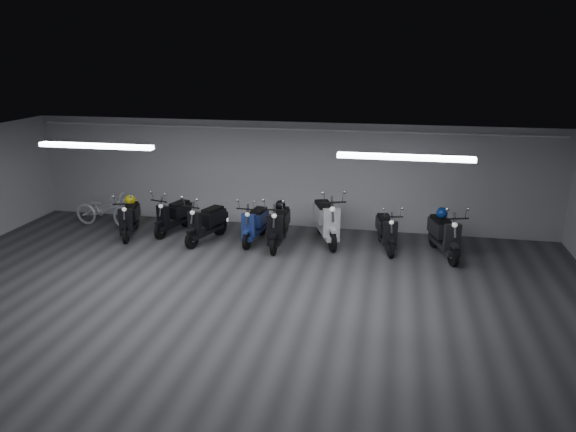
% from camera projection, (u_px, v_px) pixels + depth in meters
% --- Properties ---
extents(floor, '(14.00, 10.00, 0.01)m').
position_uv_depth(floor, '(230.00, 308.00, 9.88)').
color(floor, '#373739').
rests_on(floor, ground).
extents(ceiling, '(14.00, 10.00, 0.01)m').
position_uv_depth(ceiling, '(225.00, 158.00, 9.05)').
color(ceiling, gray).
rests_on(ceiling, ground).
extents(back_wall, '(14.00, 0.01, 2.80)m').
position_uv_depth(back_wall, '(285.00, 175.00, 14.16)').
color(back_wall, '#AFAFB2').
rests_on(back_wall, ground).
extents(front_wall, '(14.00, 0.01, 2.80)m').
position_uv_depth(front_wall, '(59.00, 417.00, 4.78)').
color(front_wall, '#AFAFB2').
rests_on(front_wall, ground).
extents(fluor_strip_left, '(2.40, 0.18, 0.08)m').
position_uv_depth(fluor_strip_left, '(96.00, 146.00, 10.58)').
color(fluor_strip_left, white).
rests_on(fluor_strip_left, ceiling).
extents(fluor_strip_right, '(2.40, 0.18, 0.08)m').
position_uv_depth(fluor_strip_right, '(405.00, 157.00, 9.44)').
color(fluor_strip_right, white).
rests_on(fluor_strip_right, ceiling).
extents(conduit, '(13.60, 0.05, 0.05)m').
position_uv_depth(conduit, '(284.00, 129.00, 13.72)').
color(conduit, white).
rests_on(conduit, back_wall).
extents(scooter_0, '(0.97, 1.74, 1.23)m').
position_uv_depth(scooter_0, '(129.00, 213.00, 13.54)').
color(scooter_0, black).
rests_on(scooter_0, floor).
extents(scooter_1, '(0.95, 1.73, 1.23)m').
position_uv_depth(scooter_1, '(173.00, 210.00, 13.78)').
color(scooter_1, black).
rests_on(scooter_1, floor).
extents(scooter_3, '(1.07, 1.82, 1.28)m').
position_uv_depth(scooter_3, '(206.00, 217.00, 13.13)').
color(scooter_3, black).
rests_on(scooter_3, floor).
extents(scooter_4, '(0.71, 1.70, 1.23)m').
position_uv_depth(scooter_4, '(255.00, 218.00, 13.11)').
color(scooter_4, navy).
rests_on(scooter_4, floor).
extents(scooter_5, '(0.64, 1.82, 1.35)m').
position_uv_depth(scooter_5, '(279.00, 219.00, 12.81)').
color(scooter_5, black).
rests_on(scooter_5, floor).
extents(scooter_6, '(1.32, 2.10, 1.49)m').
position_uv_depth(scooter_6, '(327.00, 213.00, 13.05)').
color(scooter_6, silver).
rests_on(scooter_6, floor).
extents(scooter_8, '(0.89, 1.69, 1.20)m').
position_uv_depth(scooter_8, '(387.00, 225.00, 12.62)').
color(scooter_8, black).
rests_on(scooter_8, floor).
extents(scooter_9, '(1.09, 1.91, 1.35)m').
position_uv_depth(scooter_9, '(445.00, 228.00, 12.17)').
color(scooter_9, black).
rests_on(scooter_9, floor).
extents(bicycle, '(1.78, 0.76, 1.12)m').
position_uv_depth(bicycle, '(104.00, 206.00, 14.31)').
color(bicycle, white).
rests_on(bicycle, floor).
extents(helmet_0, '(0.27, 0.27, 0.27)m').
position_uv_depth(helmet_0, '(130.00, 200.00, 13.68)').
color(helmet_0, '#CFBF0C').
rests_on(helmet_0, scooter_0).
extents(helmet_1, '(0.25, 0.25, 0.25)m').
position_uv_depth(helmet_1, '(280.00, 205.00, 12.96)').
color(helmet_1, black).
rests_on(helmet_1, scooter_5).
extents(helmet_2, '(0.26, 0.26, 0.26)m').
position_uv_depth(helmet_2, '(442.00, 213.00, 12.32)').
color(helmet_2, navy).
rests_on(helmet_2, scooter_9).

